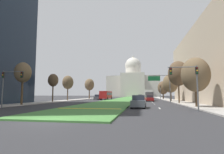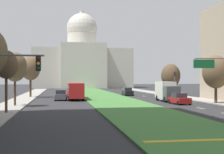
{
  "view_description": "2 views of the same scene",
  "coord_description": "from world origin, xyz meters",
  "px_view_note": "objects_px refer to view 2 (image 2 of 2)",
  "views": [
    {
      "loc": [
        6.49,
        -11.78,
        1.93
      ],
      "look_at": [
        -1.44,
        36.26,
        6.54
      ],
      "focal_mm": 29.01,
      "sensor_mm": 36.0,
      "label": 1
    },
    {
      "loc": [
        -8.61,
        -8.55,
        3.77
      ],
      "look_at": [
        -1.26,
        39.28,
        3.96
      ],
      "focal_mm": 53.82,
      "sensor_mm": 36.0,
      "label": 2
    }
  ],
  "objects_px": {
    "street_tree_right_far": "(216,72)",
    "sedan_midblock": "(179,99)",
    "street_tree_left_far": "(15,67)",
    "street_tree_left_distant": "(30,68)",
    "overhead_guide_sign": "(217,72)",
    "city_bus": "(75,90)",
    "sedan_far_horizon": "(128,92)",
    "sedan_distant": "(61,95)",
    "capitol_building": "(82,62)",
    "street_tree_left_mid": "(6,65)",
    "traffic_light_far_right": "(175,81)",
    "traffic_light_near_left": "(1,78)",
    "box_truck_delivery": "(167,91)",
    "street_tree_right_distant": "(171,76)"
  },
  "relations": [
    {
      "from": "traffic_light_near_left",
      "to": "sedan_midblock",
      "type": "bearing_deg",
      "value": 53.4
    },
    {
      "from": "street_tree_left_far",
      "to": "street_tree_right_far",
      "type": "height_order",
      "value": "street_tree_left_far"
    },
    {
      "from": "street_tree_right_far",
      "to": "sedan_midblock",
      "type": "height_order",
      "value": "street_tree_right_far"
    },
    {
      "from": "street_tree_right_far",
      "to": "city_bus",
      "type": "xyz_separation_m",
      "value": [
        -19.95,
        13.4,
        -2.94
      ]
    },
    {
      "from": "street_tree_left_far",
      "to": "sedan_distant",
      "type": "bearing_deg",
      "value": 62.66
    },
    {
      "from": "overhead_guide_sign",
      "to": "street_tree_right_distant",
      "type": "height_order",
      "value": "street_tree_right_distant"
    },
    {
      "from": "traffic_light_near_left",
      "to": "street_tree_left_mid",
      "type": "distance_m",
      "value": 17.72
    },
    {
      "from": "overhead_guide_sign",
      "to": "sedan_far_horizon",
      "type": "height_order",
      "value": "overhead_guide_sign"
    },
    {
      "from": "sedan_far_horizon",
      "to": "city_bus",
      "type": "xyz_separation_m",
      "value": [
        -11.84,
        -11.86,
        0.95
      ]
    },
    {
      "from": "street_tree_left_distant",
      "to": "capitol_building",
      "type": "bearing_deg",
      "value": 78.16
    },
    {
      "from": "street_tree_left_mid",
      "to": "street_tree_left_far",
      "type": "xyz_separation_m",
      "value": [
        -0.34,
        9.48,
        0.11
      ]
    },
    {
      "from": "overhead_guide_sign",
      "to": "street_tree_left_distant",
      "type": "relative_size",
      "value": 0.8
    },
    {
      "from": "overhead_guide_sign",
      "to": "street_tree_left_mid",
      "type": "relative_size",
      "value": 0.96
    },
    {
      "from": "overhead_guide_sign",
      "to": "box_truck_delivery",
      "type": "height_order",
      "value": "overhead_guide_sign"
    },
    {
      "from": "street_tree_right_distant",
      "to": "city_bus",
      "type": "relative_size",
      "value": 0.62
    },
    {
      "from": "overhead_guide_sign",
      "to": "city_bus",
      "type": "xyz_separation_m",
      "value": [
        -17.11,
        19.56,
        -2.85
      ]
    },
    {
      "from": "traffic_light_near_left",
      "to": "street_tree_left_distant",
      "type": "distance_m",
      "value": 48.21
    },
    {
      "from": "overhead_guide_sign",
      "to": "street_tree_right_distant",
      "type": "xyz_separation_m",
      "value": [
        3.42,
        28.28,
        -0.3
      ]
    },
    {
      "from": "street_tree_left_mid",
      "to": "sedan_midblock",
      "type": "xyz_separation_m",
      "value": [
        22.73,
        9.87,
        -4.39
      ]
    },
    {
      "from": "traffic_light_far_right",
      "to": "street_tree_right_distant",
      "type": "height_order",
      "value": "street_tree_right_distant"
    },
    {
      "from": "traffic_light_far_right",
      "to": "street_tree_left_far",
      "type": "bearing_deg",
      "value": -151.95
    },
    {
      "from": "sedan_distant",
      "to": "box_truck_delivery",
      "type": "relative_size",
      "value": 0.7
    },
    {
      "from": "street_tree_left_far",
      "to": "box_truck_delivery",
      "type": "bearing_deg",
      "value": 15.79
    },
    {
      "from": "box_truck_delivery",
      "to": "traffic_light_far_right",
      "type": "bearing_deg",
      "value": 62.66
    },
    {
      "from": "traffic_light_far_right",
      "to": "sedan_far_horizon",
      "type": "xyz_separation_m",
      "value": [
        -6.89,
        10.82,
        -2.5
      ]
    },
    {
      "from": "street_tree_left_far",
      "to": "street_tree_left_distant",
      "type": "bearing_deg",
      "value": 89.48
    },
    {
      "from": "street_tree_left_distant",
      "to": "sedan_midblock",
      "type": "xyz_separation_m",
      "value": [
        22.88,
        -20.74,
        -4.97
      ]
    },
    {
      "from": "street_tree_left_far",
      "to": "city_bus",
      "type": "height_order",
      "value": "street_tree_left_far"
    },
    {
      "from": "street_tree_left_mid",
      "to": "street_tree_right_far",
      "type": "relative_size",
      "value": 0.94
    },
    {
      "from": "street_tree_left_far",
      "to": "sedan_far_horizon",
      "type": "relative_size",
      "value": 1.65
    },
    {
      "from": "street_tree_left_mid",
      "to": "street_tree_left_far",
      "type": "bearing_deg",
      "value": 92.05
    },
    {
      "from": "street_tree_left_far",
      "to": "street_tree_left_distant",
      "type": "distance_m",
      "value": 21.13
    },
    {
      "from": "traffic_light_near_left",
      "to": "street_tree_left_mid",
      "type": "height_order",
      "value": "street_tree_left_mid"
    },
    {
      "from": "sedan_far_horizon",
      "to": "box_truck_delivery",
      "type": "distance_m",
      "value": 19.05
    },
    {
      "from": "capitol_building",
      "to": "overhead_guide_sign",
      "type": "bearing_deg",
      "value": -83.4
    },
    {
      "from": "street_tree_right_far",
      "to": "street_tree_right_distant",
      "type": "height_order",
      "value": "street_tree_right_far"
    },
    {
      "from": "overhead_guide_sign",
      "to": "street_tree_left_far",
      "type": "relative_size",
      "value": 0.89
    },
    {
      "from": "street_tree_left_mid",
      "to": "street_tree_right_far",
      "type": "distance_m",
      "value": 29.82
    },
    {
      "from": "sedan_far_horizon",
      "to": "box_truck_delivery",
      "type": "xyz_separation_m",
      "value": [
        2.75,
        -18.83,
        0.86
      ]
    },
    {
      "from": "street_tree_left_distant",
      "to": "street_tree_right_distant",
      "type": "height_order",
      "value": "street_tree_left_distant"
    },
    {
      "from": "overhead_guide_sign",
      "to": "street_tree_right_far",
      "type": "bearing_deg",
      "value": 65.27
    },
    {
      "from": "street_tree_right_far",
      "to": "city_bus",
      "type": "distance_m",
      "value": 24.21
    },
    {
      "from": "sedan_far_horizon",
      "to": "city_bus",
      "type": "height_order",
      "value": "city_bus"
    },
    {
      "from": "traffic_light_far_right",
      "to": "traffic_light_near_left",
      "type": "bearing_deg",
      "value": -120.63
    },
    {
      "from": "city_bus",
      "to": "overhead_guide_sign",
      "type": "bearing_deg",
      "value": -48.82
    },
    {
      "from": "traffic_light_near_left",
      "to": "street_tree_right_far",
      "type": "xyz_separation_m",
      "value": [
        25.82,
        27.1,
        0.91
      ]
    },
    {
      "from": "city_bus",
      "to": "capitol_building",
      "type": "bearing_deg",
      "value": 85.5
    },
    {
      "from": "traffic_light_near_left",
      "to": "street_tree_left_distant",
      "type": "xyz_separation_m",
      "value": [
        -2.55,
        48.1,
        1.95
      ]
    },
    {
      "from": "sedan_midblock",
      "to": "sedan_distant",
      "type": "bearing_deg",
      "value": 146.17
    },
    {
      "from": "capitol_building",
      "to": "street_tree_left_mid",
      "type": "distance_m",
      "value": 100.59
    }
  ]
}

